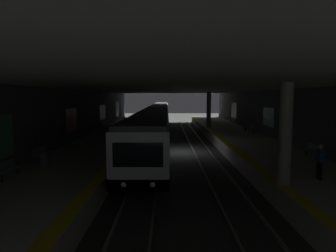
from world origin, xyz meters
The scene contains 20 objects.
ground_plane centered at (0.00, 0.00, 0.00)m, with size 120.00×120.00×0.00m, color #383A38.
track_left centered at (0.00, -2.20, 0.08)m, with size 60.00×1.53×0.16m.
track_right centered at (0.00, 2.20, 0.08)m, with size 60.00×1.53×0.16m.
platform_left centered at (0.00, -6.55, 0.53)m, with size 60.00×5.30×1.06m.
platform_right centered at (0.00, 6.55, 0.53)m, with size 60.00×5.30×1.06m.
wall_left centered at (0.02, -9.45, 2.80)m, with size 60.00×0.56×5.60m.
wall_right centered at (0.04, 9.45, 2.80)m, with size 60.00×0.56×5.60m.
ceiling_slab centered at (0.00, 0.00, 5.80)m, with size 60.00×19.40×0.40m.
pillar_near centered at (-12.52, -4.35, 3.33)m, with size 0.56×0.56×4.55m.
pillar_far centered at (10.53, -4.35, 3.33)m, with size 0.56×0.56×4.55m.
metro_train centered at (16.48, 2.20, 2.03)m, with size 58.32×2.83×3.49m.
bench_left_near centered at (-6.96, -8.53, 1.57)m, with size 1.70×0.47×0.86m.
bench_left_mid centered at (6.24, -8.53, 1.57)m, with size 1.70×0.47×0.86m.
bench_right_near centered at (-11.71, 8.53, 1.57)m, with size 1.70×0.47×0.86m.
bench_right_mid centered at (-8.03, 8.53, 1.57)m, with size 1.70×0.47×0.86m.
bench_right_far centered at (9.09, 8.53, 1.57)m, with size 1.70×0.47×0.86m.
person_waiting_near centered at (7.96, 5.90, 1.90)m, with size 0.60×0.22×1.58m.
person_walking_mid centered at (-11.83, -6.34, 1.97)m, with size 0.60×0.23×1.69m.
backpack_on_floor centered at (7.56, -8.25, 1.25)m, with size 0.30×0.20×0.40m.
trash_bin centered at (-9.42, 7.80, 1.48)m, with size 0.44×0.44×0.85m.
Camera 1 is at (-24.83, 0.91, 4.96)m, focal length 29.95 mm.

